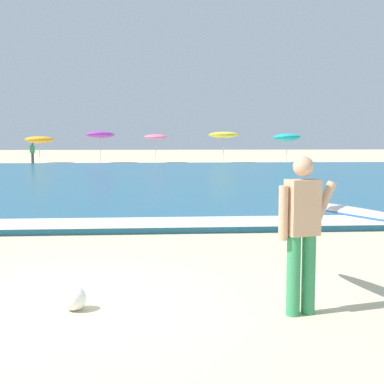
{
  "coord_description": "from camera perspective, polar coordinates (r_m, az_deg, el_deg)",
  "views": [
    {
      "loc": [
        1.03,
        -6.11,
        1.92
      ],
      "look_at": [
        1.63,
        1.96,
        1.1
      ],
      "focal_mm": 49.92,
      "sensor_mm": 36.0,
      "label": 1
    }
  ],
  "objects": [
    {
      "name": "beachgoer_near_row_left",
      "position": [
        40.66,
        -16.68,
        4.04
      ],
      "size": [
        0.32,
        0.2,
        1.58
      ],
      "color": "#383842",
      "rests_on": "ground"
    },
    {
      "name": "beach_umbrella_1",
      "position": [
        42.48,
        -16.0,
        5.4
      ],
      "size": [
        2.12,
        2.13,
        2.07
      ],
      "color": "beige",
      "rests_on": "ground"
    },
    {
      "name": "sea",
      "position": [
        24.67,
        -6.67,
        1.46
      ],
      "size": [
        120.0,
        28.0,
        0.14
      ],
      "primitive_type": "cube",
      "color": "#1E6084",
      "rests_on": "ground"
    },
    {
      "name": "beach_ball",
      "position": [
        6.21,
        -12.48,
        -11.04
      ],
      "size": [
        0.27,
        0.27,
        0.27
      ],
      "primitive_type": "sphere",
      "color": "white",
      "rests_on": "ground"
    },
    {
      "name": "surfer_with_board",
      "position": [
        5.99,
        13.82,
        -2.88
      ],
      "size": [
        1.27,
        2.7,
        1.73
      ],
      "color": "#338E56",
      "rests_on": "ground"
    },
    {
      "name": "beach_umbrella_5",
      "position": [
        42.36,
        10.09,
        5.76
      ],
      "size": [
        2.14,
        2.17,
        2.32
      ],
      "color": "beige",
      "rests_on": "ground"
    },
    {
      "name": "ground_plane",
      "position": [
        6.48,
        -13.5,
        -11.6
      ],
      "size": [
        160.0,
        160.0,
        0.0
      ],
      "primitive_type": "plane",
      "color": "beige"
    },
    {
      "name": "beach_umbrella_4",
      "position": [
        41.27,
        3.4,
        6.12
      ],
      "size": [
        2.27,
        2.29,
        2.43
      ],
      "color": "beige",
      "rests_on": "ground"
    },
    {
      "name": "beach_umbrella_2",
      "position": [
        41.66,
        -9.78,
        6.05
      ],
      "size": [
        2.17,
        2.2,
        2.49
      ],
      "color": "beige",
      "rests_on": "ground"
    },
    {
      "name": "beach_umbrella_3",
      "position": [
        41.5,
        -3.93,
        5.9
      ],
      "size": [
        1.74,
        1.76,
        2.25
      ],
      "color": "beige",
      "rests_on": "ground"
    },
    {
      "name": "surf_foam",
      "position": [
        11.36,
        -9.45,
        -3.27
      ],
      "size": [
        120.0,
        1.39,
        0.01
      ],
      "primitive_type": "cube",
      "color": "white",
      "rests_on": "sea"
    }
  ]
}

